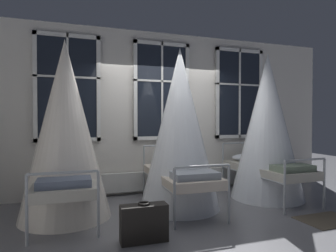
{
  "coord_description": "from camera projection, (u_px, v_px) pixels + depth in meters",
  "views": [
    {
      "loc": [
        -1.7,
        -4.38,
        1.44
      ],
      "look_at": [
        -0.21,
        0.09,
        1.34
      ],
      "focal_mm": 30.94,
      "sensor_mm": 36.0,
      "label": 1
    }
  ],
  "objects": [
    {
      "name": "rug_third",
      "position": [
        327.0,
        220.0,
        4.15
      ],
      "size": [
        0.82,
        0.58,
        0.01
      ],
      "primitive_type": "cube",
      "rotation": [
        0.0,
        0.0,
        0.03
      ],
      "color": "brown",
      "rests_on": "ground"
    },
    {
      "name": "back_wall_with_windows",
      "position": [
        160.0,
        112.0,
        5.86
      ],
      "size": [
        7.69,
        0.1,
        3.19
      ],
      "primitive_type": "cube",
      "color": "silver",
      "rests_on": "ground"
    },
    {
      "name": "window_bank",
      "position": [
        162.0,
        128.0,
        5.76
      ],
      "size": [
        4.69,
        0.1,
        2.92
      ],
      "color": "black",
      "rests_on": "ground"
    },
    {
      "name": "suitcase_dark",
      "position": [
        144.0,
        223.0,
        3.42
      ],
      "size": [
        0.56,
        0.22,
        0.47
      ],
      "rotation": [
        0.0,
        0.0,
        -0.02
      ],
      "color": "black",
      "rests_on": "ground"
    },
    {
      "name": "cot_third",
      "position": [
        267.0,
        128.0,
        5.36
      ],
      "size": [
        1.32,
        1.86,
        2.67
      ],
      "rotation": [
        0.0,
        0.0,
        1.6
      ],
      "color": "#9EA3A8",
      "rests_on": "ground"
    },
    {
      "name": "cot_first",
      "position": [
        65.0,
        132.0,
        4.26
      ],
      "size": [
        1.32,
        1.84,
        2.63
      ],
      "rotation": [
        0.0,
        0.0,
        1.57
      ],
      "color": "#9EA3A8",
      "rests_on": "ground"
    },
    {
      "name": "ground",
      "position": [
        182.0,
        208.0,
        4.72
      ],
      "size": [
        16.54,
        16.54,
        0.0
      ],
      "primitive_type": "plane",
      "color": "slate"
    },
    {
      "name": "cot_second",
      "position": [
        180.0,
        130.0,
        4.74
      ],
      "size": [
        1.32,
        1.85,
        2.62
      ],
      "rotation": [
        0.0,
        0.0,
        1.56
      ],
      "color": "#9EA3A8",
      "rests_on": "ground"
    }
  ]
}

